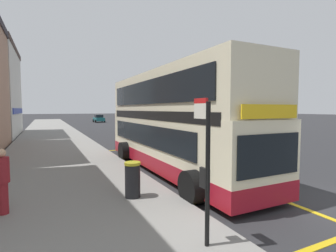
{
  "coord_description": "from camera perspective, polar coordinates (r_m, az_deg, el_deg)",
  "views": [
    {
      "loc": [
        -7.62,
        -4.05,
        2.78
      ],
      "look_at": [
        -2.57,
        6.32,
        2.01
      ],
      "focal_mm": 27.05,
      "sensor_mm": 36.0,
      "label": 1
    }
  ],
  "objects": [
    {
      "name": "double_decker_bus",
      "position": [
        11.45,
        0.9,
        0.23
      ],
      "size": [
        3.16,
        11.13,
        4.4
      ],
      "color": "beige",
      "rests_on": "ground"
    },
    {
      "name": "parked_car_teal_behind",
      "position": [
        55.92,
        -15.32,
        1.64
      ],
      "size": [
        2.09,
        4.2,
        1.62
      ],
      "rotation": [
        0.0,
        0.0,
        -0.01
      ],
      "color": "#196066",
      "rests_on": "ground"
    },
    {
      "name": "parked_car_black_far",
      "position": [
        31.0,
        -6.3,
        0.12
      ],
      "size": [
        2.09,
        4.2,
        1.62
      ],
      "rotation": [
        0.0,
        0.0,
        0.04
      ],
      "color": "black",
      "rests_on": "ground"
    },
    {
      "name": "bus_stop_sign",
      "position": [
        4.95,
        8.46,
        -7.64
      ],
      "size": [
        0.09,
        0.51,
        2.85
      ],
      "color": "black",
      "rests_on": "pavement_near"
    },
    {
      "name": "pavement_near",
      "position": [
        36.16,
        -24.92,
        -0.85
      ],
      "size": [
        6.0,
        76.0,
        0.14
      ],
      "primitive_type": "cube",
      "color": "gray",
      "rests_on": "ground"
    },
    {
      "name": "litter_bin",
      "position": [
        7.81,
        -7.98,
        -11.85
      ],
      "size": [
        0.48,
        0.48,
        1.06
      ],
      "color": "black",
      "rests_on": "pavement_near"
    },
    {
      "name": "ground_plane",
      "position": [
        36.95,
        -14.0,
        -0.62
      ],
      "size": [
        260.0,
        260.0,
        0.0
      ],
      "primitive_type": "plane",
      "color": "#28282B"
    },
    {
      "name": "pedestrian_waiting_near_sign",
      "position": [
        7.67,
        -33.29,
        -9.92
      ],
      "size": [
        0.34,
        0.34,
        1.66
      ],
      "color": "maroon",
      "rests_on": "pavement_near"
    },
    {
      "name": "bus_bay_markings",
      "position": [
        11.51,
        1.0,
        -10.13
      ],
      "size": [
        2.9,
        13.86,
        0.01
      ],
      "color": "gold",
      "rests_on": "ground"
    }
  ]
}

